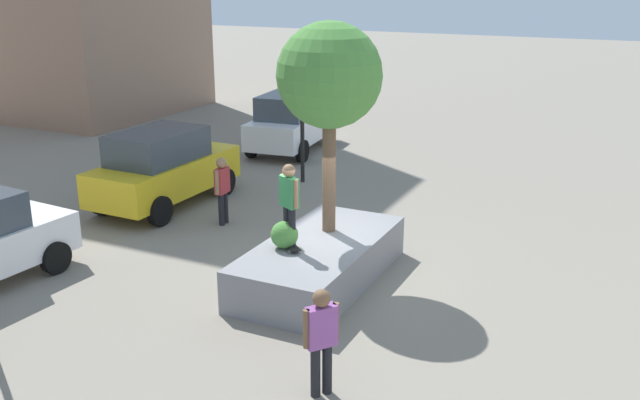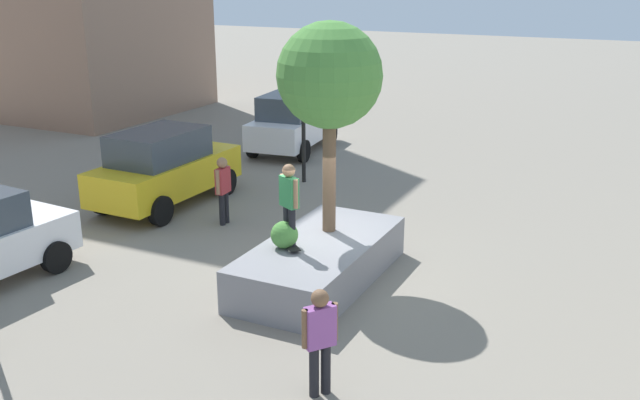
# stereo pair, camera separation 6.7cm
# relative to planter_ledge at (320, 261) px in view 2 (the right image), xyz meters

# --- Properties ---
(ground_plane) EXTENTS (120.00, 120.00, 0.00)m
(ground_plane) POSITION_rel_planter_ledge_xyz_m (0.54, 0.22, -0.44)
(ground_plane) COLOR gray
(planter_ledge) EXTENTS (4.43, 2.09, 0.87)m
(planter_ledge) POSITION_rel_planter_ledge_xyz_m (0.00, 0.00, 0.00)
(planter_ledge) COLOR gray
(planter_ledge) RESTS_ON ground
(plaza_tree) EXTENTS (2.15, 2.15, 4.38)m
(plaza_tree) POSITION_rel_planter_ledge_xyz_m (0.70, 0.13, 3.70)
(plaza_tree) COLOR brown
(plaza_tree) RESTS_ON planter_ledge
(boxwood_shrub) EXTENTS (0.55, 0.55, 0.55)m
(boxwood_shrub) POSITION_rel_planter_ledge_xyz_m (-0.60, 0.50, 0.71)
(boxwood_shrub) COLOR #4C8C3D
(boxwood_shrub) RESTS_ON planter_ledge
(skateboard) EXTENTS (0.70, 0.73, 0.07)m
(skateboard) POSITION_rel_planter_ledge_xyz_m (-0.54, 0.41, 0.49)
(skateboard) COLOR black
(skateboard) RESTS_ON planter_ledge
(skateboarder) EXTENTS (0.38, 0.51, 1.66)m
(skateboarder) POSITION_rel_planter_ledge_xyz_m (-0.54, 0.41, 1.46)
(skateboarder) COLOR black
(skateboarder) RESTS_ON skateboard
(taxi_cab) EXTENTS (4.57, 2.19, 2.11)m
(taxi_cab) POSITION_rel_planter_ledge_xyz_m (2.69, 6.05, 0.64)
(taxi_cab) COLOR gold
(taxi_cab) RESTS_ON ground
(police_car) EXTENTS (4.65, 2.48, 2.08)m
(police_car) POSITION_rel_planter_ledge_xyz_m (9.70, 5.83, 0.62)
(police_car) COLOR white
(police_car) RESTS_ON ground
(traffic_light_corner) EXTENTS (0.37, 0.37, 4.16)m
(traffic_light_corner) POSITION_rel_planter_ledge_xyz_m (6.34, 3.67, 2.42)
(traffic_light_corner) COLOR black
(traffic_light_corner) RESTS_ON ground
(bystander_watching) EXTENTS (0.59, 0.27, 1.74)m
(bystander_watching) POSITION_rel_planter_ledge_xyz_m (2.08, 3.74, 0.57)
(bystander_watching) COLOR black
(bystander_watching) RESTS_ON ground
(pedestrian_crossing) EXTENTS (0.49, 0.44, 1.74)m
(pedestrian_crossing) POSITION_rel_planter_ledge_xyz_m (-3.73, -1.83, 0.57)
(pedestrian_crossing) COLOR black
(pedestrian_crossing) RESTS_ON ground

